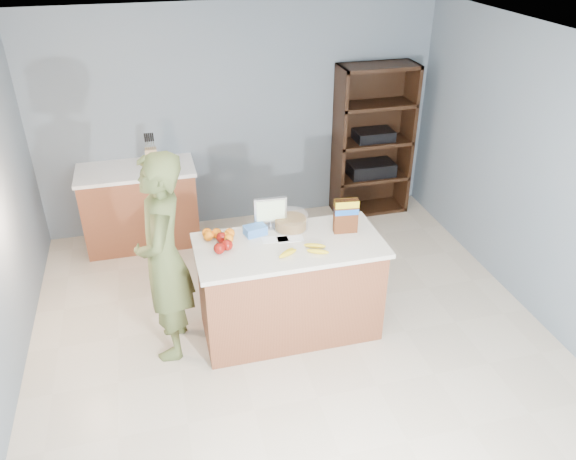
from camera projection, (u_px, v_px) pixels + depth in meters
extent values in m
cube|color=beige|center=(298.00, 350.00, 4.82)|extent=(4.50, 5.00, 0.02)
cube|color=slate|center=(240.00, 118.00, 6.30)|extent=(4.50, 0.02, 2.50)
cube|color=slate|center=(558.00, 190.00, 4.69)|extent=(0.02, 5.00, 2.50)
cube|color=white|center=(302.00, 53.00, 3.58)|extent=(4.50, 5.00, 0.02)
cube|color=brown|center=(289.00, 290.00, 4.86)|extent=(1.50, 0.70, 0.86)
cube|color=silver|center=(290.00, 245.00, 4.64)|extent=(1.56, 0.76, 0.04)
cube|color=black|center=(289.00, 324.00, 5.05)|extent=(1.46, 0.66, 0.10)
cube|color=brown|center=(141.00, 208.00, 6.19)|extent=(1.20, 0.60, 0.86)
cube|color=white|center=(135.00, 170.00, 5.97)|extent=(1.24, 0.62, 0.04)
cube|color=black|center=(367.00, 136.00, 6.79)|extent=(0.90, 0.04, 1.80)
cube|color=black|center=(339.00, 145.00, 6.55)|extent=(0.04, 0.40, 1.80)
cube|color=black|center=(406.00, 138.00, 6.74)|extent=(0.04, 0.40, 1.80)
cube|color=black|center=(368.00, 207.00, 7.08)|extent=(0.90, 0.40, 0.04)
cube|color=black|center=(370.00, 176.00, 6.87)|extent=(0.90, 0.40, 0.04)
cube|color=black|center=(373.00, 141.00, 6.64)|extent=(0.90, 0.40, 0.04)
cube|color=black|center=(376.00, 104.00, 6.42)|extent=(0.90, 0.40, 0.04)
cube|color=black|center=(379.00, 66.00, 6.20)|extent=(0.90, 0.40, 0.04)
cube|color=black|center=(371.00, 169.00, 6.82)|extent=(0.55, 0.32, 0.16)
cube|color=black|center=(373.00, 135.00, 6.60)|extent=(0.45, 0.30, 0.12)
imported|color=#4F5B2F|center=(164.00, 259.00, 4.43)|extent=(0.51, 0.71, 1.79)
cube|color=tan|center=(152.00, 158.00, 5.91)|extent=(0.12, 0.10, 0.22)
cylinder|color=black|center=(146.00, 145.00, 5.82)|extent=(0.02, 0.02, 0.09)
cylinder|color=black|center=(148.00, 145.00, 5.83)|extent=(0.02, 0.02, 0.09)
cylinder|color=black|center=(150.00, 145.00, 5.83)|extent=(0.02, 0.02, 0.09)
cylinder|color=black|center=(152.00, 144.00, 5.84)|extent=(0.02, 0.02, 0.09)
cylinder|color=black|center=(154.00, 144.00, 5.84)|extent=(0.02, 0.02, 0.09)
cube|color=white|center=(275.00, 239.00, 4.68)|extent=(0.22, 0.12, 0.00)
cube|color=white|center=(290.00, 239.00, 4.69)|extent=(0.23, 0.12, 0.00)
ellipsoid|color=yellow|center=(286.00, 253.00, 4.46)|extent=(0.17, 0.14, 0.04)
ellipsoid|color=yellow|center=(288.00, 253.00, 4.45)|extent=(0.18, 0.11, 0.04)
ellipsoid|color=yellow|center=(315.00, 246.00, 4.56)|extent=(0.18, 0.11, 0.04)
ellipsoid|color=yellow|center=(318.00, 251.00, 4.48)|extent=(0.18, 0.11, 0.04)
sphere|color=maroon|center=(222.00, 238.00, 4.62)|extent=(0.09, 0.09, 0.09)
sphere|color=maroon|center=(227.00, 245.00, 4.51)|extent=(0.09, 0.09, 0.09)
sphere|color=maroon|center=(219.00, 248.00, 4.47)|extent=(0.09, 0.09, 0.09)
sphere|color=orange|center=(208.00, 236.00, 4.65)|extent=(0.08, 0.08, 0.08)
sphere|color=orange|center=(217.00, 233.00, 4.69)|extent=(0.08, 0.08, 0.08)
sphere|color=orange|center=(228.00, 238.00, 4.61)|extent=(0.08, 0.08, 0.08)
sphere|color=orange|center=(230.00, 233.00, 4.69)|extent=(0.08, 0.08, 0.08)
sphere|color=orange|center=(207.00, 233.00, 4.69)|extent=(0.08, 0.08, 0.08)
sphere|color=orange|center=(226.00, 237.00, 4.63)|extent=(0.08, 0.08, 0.08)
cube|color=blue|center=(255.00, 230.00, 4.74)|extent=(0.20, 0.16, 0.08)
cylinder|color=#267219|center=(291.00, 223.00, 4.83)|extent=(0.27, 0.27, 0.09)
cylinder|color=white|center=(291.00, 221.00, 4.82)|extent=(0.30, 0.30, 0.13)
cylinder|color=silver|center=(271.00, 227.00, 4.86)|extent=(0.12, 0.12, 0.01)
cylinder|color=silver|center=(271.00, 224.00, 4.84)|extent=(0.02, 0.02, 0.05)
cube|color=silver|center=(270.00, 210.00, 4.77)|extent=(0.28, 0.05, 0.22)
cube|color=yellow|center=(271.00, 211.00, 4.76)|extent=(0.24, 0.02, 0.18)
cube|color=#592B14|center=(346.00, 216.00, 4.72)|extent=(0.21, 0.09, 0.30)
cube|color=yellow|center=(347.00, 203.00, 4.66)|extent=(0.21, 0.10, 0.06)
cube|color=blue|center=(346.00, 211.00, 4.69)|extent=(0.21, 0.10, 0.05)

